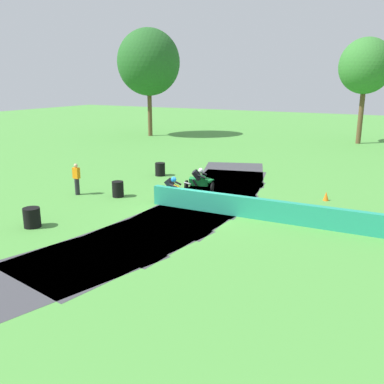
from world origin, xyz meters
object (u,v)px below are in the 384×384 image
track_marshal (77,179)px  motorcycle_chase_green (200,181)px  motorcycle_lead_yellow (174,191)px  tire_stack_mid_a (118,189)px  tire_stack_mid_b (160,169)px  tire_stack_near (32,218)px  traffic_cone (326,196)px

track_marshal → motorcycle_chase_green: bearing=32.5°
motorcycle_lead_yellow → tire_stack_mid_a: size_ratio=2.10×
motorcycle_lead_yellow → tire_stack_mid_b: motorcycle_lead_yellow is taller
motorcycle_lead_yellow → motorcycle_chase_green: size_ratio=0.98×
motorcycle_lead_yellow → tire_stack_mid_b: 6.19m
tire_stack_mid_b → track_marshal: bearing=-103.1°
tire_stack_near → traffic_cone: 13.60m
tire_stack_near → track_marshal: track_marshal is taller
motorcycle_lead_yellow → track_marshal: size_ratio=1.03×
tire_stack_mid_b → motorcycle_chase_green: bearing=-30.5°
motorcycle_chase_green → track_marshal: 6.37m
motorcycle_lead_yellow → traffic_cone: 7.49m
motorcycle_lead_yellow → tire_stack_near: 6.50m
motorcycle_chase_green → tire_stack_mid_a: motorcycle_chase_green is taller
tire_stack_mid_a → track_marshal: size_ratio=0.49×
tire_stack_mid_a → traffic_cone: (9.42, 4.34, -0.18)m
tire_stack_mid_b → traffic_cone: (10.17, -0.78, -0.18)m
motorcycle_lead_yellow → traffic_cone: (6.29, 4.03, -0.43)m
track_marshal → traffic_cone: track_marshal is taller
motorcycle_lead_yellow → track_marshal: (-5.23, -0.98, 0.17)m
motorcycle_lead_yellow → tire_stack_mid_a: motorcycle_lead_yellow is taller
motorcycle_chase_green → tire_stack_mid_b: (-4.02, 2.37, -0.24)m
motorcycle_chase_green → track_marshal: track_marshal is taller
tire_stack_mid_a → traffic_cone: bearing=24.7°
tire_stack_mid_a → track_marshal: track_marshal is taller
motorcycle_chase_green → tire_stack_near: 8.74m
motorcycle_lead_yellow → traffic_cone: bearing=32.6°
traffic_cone → tire_stack_mid_a: bearing=-155.3°
motorcycle_lead_yellow → track_marshal: bearing=-169.4°
traffic_cone → track_marshal: bearing=-156.5°
motorcycle_lead_yellow → tire_stack_mid_b: (-3.88, 4.81, -0.25)m
tire_stack_near → motorcycle_chase_green: bearing=66.6°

